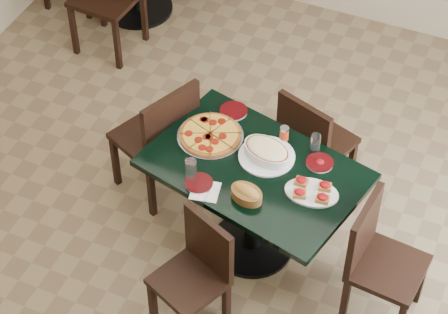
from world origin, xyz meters
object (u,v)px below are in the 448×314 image
at_px(chair_near, 197,269).
at_px(chair_left, 161,135).
at_px(bread_basket, 247,193).
at_px(chair_right, 377,256).
at_px(pepperoni_pizza, 210,135).
at_px(main_table, 254,188).
at_px(lasagna_casserole, 267,152).
at_px(bruschetta_platter, 312,191).
at_px(chair_far, 312,141).

xyz_separation_m(chair_near, chair_left, (-0.63, 0.82, 0.10)).
height_order(chair_near, bread_basket, bread_basket).
relative_size(chair_right, pepperoni_pizza, 2.12).
distance_m(main_table, chair_near, 0.63).
height_order(chair_near, chair_right, chair_right).
relative_size(chair_right, lasagna_casserole, 2.47).
xyz_separation_m(main_table, bruschetta_platter, (0.38, -0.06, 0.21)).
relative_size(main_table, bruschetta_platter, 4.20).
xyz_separation_m(chair_far, pepperoni_pizza, (-0.51, -0.47, 0.28)).
bearing_deg(chair_far, bread_basket, 101.14).
distance_m(pepperoni_pizza, bread_basket, 0.55).
bearing_deg(chair_left, chair_near, 61.35).
height_order(chair_right, pepperoni_pizza, chair_right).
distance_m(chair_near, chair_right, 1.05).
bearing_deg(chair_right, chair_near, 122.18).
bearing_deg(pepperoni_pizza, bread_basket, -43.21).
relative_size(chair_far, chair_left, 0.91).
xyz_separation_m(chair_near, bruschetta_platter, (0.48, 0.55, 0.33)).
bearing_deg(main_table, chair_right, 3.93).
bearing_deg(chair_near, bruschetta_platter, 71.35).
xyz_separation_m(main_table, bread_basket, (0.05, -0.24, 0.22)).
bearing_deg(chair_far, pepperoni_pizza, 61.63).
bearing_deg(chair_far, chair_left, 42.64).
distance_m(main_table, bruschetta_platter, 0.44).
distance_m(pepperoni_pizza, lasagna_casserole, 0.38).
relative_size(chair_left, lasagna_casserole, 2.72).
height_order(chair_near, lasagna_casserole, lasagna_casserole).
distance_m(chair_right, bread_basket, 0.84).
xyz_separation_m(chair_far, chair_right, (0.67, -0.74, -0.00)).
xyz_separation_m(chair_left, lasagna_casserole, (0.77, -0.10, 0.26)).
bearing_deg(bruschetta_platter, chair_right, -14.72).
distance_m(chair_far, chair_right, 1.00).
distance_m(main_table, lasagna_casserole, 0.25).
bearing_deg(lasagna_casserole, chair_left, -171.31).
distance_m(chair_right, lasagna_casserole, 0.89).
bearing_deg(bruschetta_platter, chair_far, 102.94).
height_order(lasagna_casserole, bruschetta_platter, lasagna_casserole).
relative_size(chair_near, bruschetta_platter, 2.36).
relative_size(chair_far, lasagna_casserole, 2.48).
xyz_separation_m(chair_right, bruschetta_platter, (-0.45, 0.08, 0.29)).
bearing_deg(lasagna_casserole, chair_far, 91.35).
height_order(chair_left, pepperoni_pizza, chair_left).
distance_m(main_table, bread_basket, 0.33).
bearing_deg(lasagna_casserole, pepperoni_pizza, -167.19).
distance_m(chair_far, bread_basket, 0.91).
bearing_deg(bread_basket, chair_far, 96.73).
bearing_deg(pepperoni_pizza, chair_left, 168.73).
bearing_deg(pepperoni_pizza, chair_near, -71.45).
bearing_deg(chair_right, main_table, 85.94).
relative_size(chair_near, pepperoni_pizza, 1.94).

